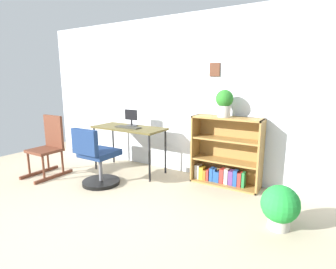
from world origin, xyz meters
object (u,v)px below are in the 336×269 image
object	(u,v)px
potted_plant_floor	(280,206)
keyboard	(128,127)
monitor	(131,119)
office_chair	(97,161)
desk	(129,131)
rocking_chair	(49,146)
bookshelf_low	(226,155)
potted_plant_on_shelf	(224,102)

from	to	relation	value
potted_plant_floor	keyboard	bearing A→B (deg)	167.82
monitor	office_chair	bearing A→B (deg)	-87.91
desk	monitor	world-z (taller)	monitor
rocking_chair	bookshelf_low	distance (m)	2.64
keyboard	bookshelf_low	distance (m)	1.52
monitor	potted_plant_floor	world-z (taller)	monitor
office_chair	potted_plant_on_shelf	size ratio (longest dim) A/B	2.27
rocking_chair	potted_plant_on_shelf	bearing A→B (deg)	22.44
keyboard	potted_plant_on_shelf	bearing A→B (deg)	11.56
desk	bookshelf_low	distance (m)	1.53
desk	potted_plant_on_shelf	xyz separation A→B (m)	(1.45, 0.23, 0.50)
monitor	rocking_chair	xyz separation A→B (m)	(-0.92, -0.86, -0.38)
potted_plant_on_shelf	potted_plant_floor	bearing A→B (deg)	-41.43
desk	rocking_chair	bearing A→B (deg)	-141.06
keyboard	potted_plant_on_shelf	distance (m)	1.51
rocking_chair	potted_plant_floor	xyz separation A→B (m)	(3.29, 0.20, -0.22)
desk	monitor	size ratio (longest dim) A/B	4.43
bookshelf_low	potted_plant_floor	xyz separation A→B (m)	(0.86, -0.85, -0.17)
keyboard	bookshelf_low	bearing A→B (deg)	13.50
desk	office_chair	world-z (taller)	office_chair
keyboard	potted_plant_floor	bearing A→B (deg)	-12.18
monitor	keyboard	distance (m)	0.20
monitor	bookshelf_low	size ratio (longest dim) A/B	0.28
potted_plant_floor	monitor	bearing A→B (deg)	164.55
monitor	potted_plant_on_shelf	bearing A→B (deg)	5.17
rocking_chair	bookshelf_low	world-z (taller)	bookshelf_low
office_chair	keyboard	bearing A→B (deg)	87.30
monitor	potted_plant_on_shelf	world-z (taller)	potted_plant_on_shelf
desk	potted_plant_on_shelf	size ratio (longest dim) A/B	3.22
desk	rocking_chair	xyz separation A→B (m)	(-0.94, -0.76, -0.20)
potted_plant_on_shelf	potted_plant_floor	size ratio (longest dim) A/B	0.82
keyboard	office_chair	bearing A→B (deg)	-92.70
potted_plant_floor	office_chair	bearing A→B (deg)	-176.56
desk	office_chair	bearing A→B (deg)	-89.58
office_chair	rocking_chair	size ratio (longest dim) A/B	0.90
office_chair	rocking_chair	xyz separation A→B (m)	(-0.95, -0.06, 0.11)
rocking_chair	bookshelf_low	size ratio (longest dim) A/B	0.96
desk	keyboard	world-z (taller)	keyboard
desk	keyboard	size ratio (longest dim) A/B	2.84
keyboard	potted_plant_on_shelf	xyz separation A→B (m)	(1.42, 0.29, 0.43)
monitor	office_chair	world-z (taller)	monitor
monitor	rocking_chair	distance (m)	1.31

